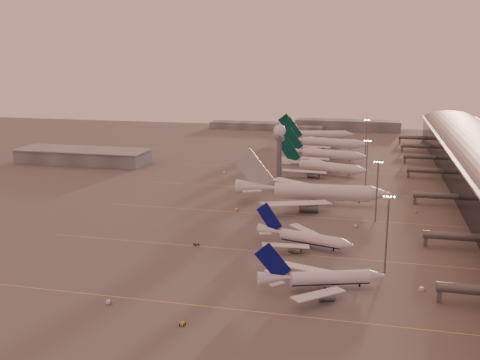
# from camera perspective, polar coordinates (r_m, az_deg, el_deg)

# --- Properties ---
(ground) EXTENTS (700.00, 700.00, 0.00)m
(ground) POSITION_cam_1_polar(r_m,az_deg,el_deg) (186.61, -3.79, -7.84)
(ground) COLOR #5C5959
(ground) RESTS_ON ground
(taxiway_markings) EXTENTS (180.00, 185.25, 0.02)m
(taxiway_markings) POSITION_cam_1_polar(r_m,az_deg,el_deg) (233.19, 7.41, -3.69)
(taxiway_markings) COLOR #E7D751
(taxiway_markings) RESTS_ON ground
(hangar) EXTENTS (82.00, 27.00, 8.50)m
(hangar) POSITION_cam_1_polar(r_m,az_deg,el_deg) (357.15, -15.65, 2.38)
(hangar) COLOR slate
(hangar) RESTS_ON ground
(radar_tower) EXTENTS (6.40, 6.40, 31.10)m
(radar_tower) POSITION_cam_1_polar(r_m,az_deg,el_deg) (293.99, 4.03, 3.97)
(radar_tower) COLOR slate
(radar_tower) RESTS_ON ground
(mast_a) EXTENTS (3.60, 0.56, 25.00)m
(mast_a) POSITION_cam_1_polar(r_m,az_deg,el_deg) (174.60, 14.71, -4.94)
(mast_a) COLOR slate
(mast_a) RESTS_ON ground
(mast_b) EXTENTS (3.60, 0.56, 25.00)m
(mast_b) POSITION_cam_1_polar(r_m,az_deg,el_deg) (227.65, 13.75, -0.78)
(mast_b) COLOR slate
(mast_b) RESTS_ON ground
(mast_c) EXTENTS (3.60, 0.56, 25.00)m
(mast_c) POSITION_cam_1_polar(r_m,az_deg,el_deg) (281.49, 12.74, 1.81)
(mast_c) COLOR slate
(mast_c) RESTS_ON ground
(mast_d) EXTENTS (3.60, 0.56, 25.00)m
(mast_d) POSITION_cam_1_polar(r_m,az_deg,el_deg) (370.35, 12.68, 4.37)
(mast_d) COLOR slate
(mast_d) RESTS_ON ground
(distant_horizon) EXTENTS (165.00, 37.50, 9.00)m
(distant_horizon) POSITION_cam_1_polar(r_m,az_deg,el_deg) (498.18, 7.66, 5.49)
(distant_horizon) COLOR slate
(distant_horizon) RESTS_ON ground
(narrowbody_near) EXTENTS (36.07, 28.31, 14.60)m
(narrowbody_near) POSITION_cam_1_polar(r_m,az_deg,el_deg) (162.48, 8.27, -10.03)
(narrowbody_near) COLOR white
(narrowbody_near) RESTS_ON ground
(narrowbody_mid) EXTENTS (35.35, 27.82, 14.13)m
(narrowbody_mid) POSITION_cam_1_polar(r_m,az_deg,el_deg) (195.96, 6.52, -5.99)
(narrowbody_mid) COLOR white
(narrowbody_mid) RESTS_ON ground
(widebody_white) EXTENTS (69.18, 55.28, 24.32)m
(widebody_white) POSITION_cam_1_polar(r_m,az_deg,el_deg) (250.96, 7.35, -1.51)
(widebody_white) COLOR white
(widebody_white) RESTS_ON ground
(greentail_a) EXTENTS (51.46, 40.93, 19.28)m
(greentail_a) POSITION_cam_1_polar(r_m,az_deg,el_deg) (313.37, 8.32, 1.16)
(greentail_a) COLOR white
(greentail_a) RESTS_ON ground
(greentail_b) EXTENTS (54.79, 43.78, 20.18)m
(greentail_b) POSITION_cam_1_polar(r_m,az_deg,el_deg) (352.07, 8.51, 2.44)
(greentail_b) COLOR white
(greentail_b) RESTS_ON ground
(greentail_c) EXTENTS (61.91, 49.61, 22.63)m
(greentail_c) POSITION_cam_1_polar(r_m,az_deg,el_deg) (394.02, 8.51, 3.59)
(greentail_c) COLOR white
(greentail_c) RESTS_ON ground
(greentail_d) EXTENTS (57.29, 45.76, 21.12)m
(greentail_d) POSITION_cam_1_polar(r_m,az_deg,el_deg) (435.42, 7.79, 4.44)
(greentail_d) COLOR white
(greentail_d) RESTS_ON ground
(gsv_truck_a) EXTENTS (5.92, 3.29, 2.26)m
(gsv_truck_a) POSITION_cam_1_polar(r_m,az_deg,el_deg) (156.89, -13.07, -11.82)
(gsv_truck_a) COLOR silver
(gsv_truck_a) RESTS_ON ground
(gsv_tug_near) EXTENTS (1.79, 2.98, 0.85)m
(gsv_tug_near) POSITION_cam_1_polar(r_m,az_deg,el_deg) (143.19, -5.87, -14.34)
(gsv_tug_near) COLOR yellow
(gsv_tug_near) RESTS_ON ground
(gsv_catering_a) EXTENTS (5.84, 4.00, 4.40)m
(gsv_catering_a) POSITION_cam_1_polar(r_m,az_deg,el_deg) (168.47, 18.05, -9.99)
(gsv_catering_a) COLOR silver
(gsv_catering_a) RESTS_ON ground
(gsv_tug_mid) EXTENTS (3.82, 3.79, 0.96)m
(gsv_tug_mid) POSITION_cam_1_polar(r_m,az_deg,el_deg) (197.59, -4.47, -6.51)
(gsv_tug_mid) COLOR #5D6063
(gsv_tug_mid) RESTS_ON ground
(gsv_truck_b) EXTENTS (5.66, 2.64, 2.20)m
(gsv_truck_b) POSITION_cam_1_polar(r_m,az_deg,el_deg) (220.86, 11.75, -4.49)
(gsv_truck_b) COLOR silver
(gsv_truck_b) RESTS_ON ground
(gsv_truck_c) EXTENTS (6.28, 5.22, 2.46)m
(gsv_truck_c) POSITION_cam_1_polar(r_m,az_deg,el_deg) (238.71, -0.24, -2.88)
(gsv_truck_c) COLOR yellow
(gsv_truck_c) RESTS_ON ground
(gsv_catering_b) EXTENTS (5.06, 3.48, 3.81)m
(gsv_catering_b) POSITION_cam_1_polar(r_m,az_deg,el_deg) (247.57, 17.48, -2.76)
(gsv_catering_b) COLOR yellow
(gsv_catering_b) RESTS_ON ground
(gsv_tug_far) EXTENTS (2.45, 3.34, 0.86)m
(gsv_tug_far) POSITION_cam_1_polar(r_m,az_deg,el_deg) (276.42, 6.63, -0.98)
(gsv_tug_far) COLOR silver
(gsv_tug_far) RESTS_ON ground
(gsv_truck_d) EXTENTS (3.37, 6.04, 2.31)m
(gsv_truck_d) POSITION_cam_1_polar(r_m,az_deg,el_deg) (313.49, -1.57, 0.88)
(gsv_truck_d) COLOR silver
(gsv_truck_d) RESTS_ON ground
(gsv_tug_hangar) EXTENTS (4.60, 3.64, 1.15)m
(gsv_tug_hangar) POSITION_cam_1_polar(r_m,az_deg,el_deg) (329.74, 10.90, 1.13)
(gsv_tug_hangar) COLOR silver
(gsv_tug_hangar) RESTS_ON ground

